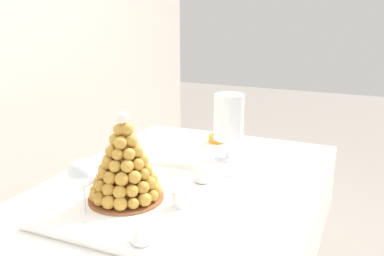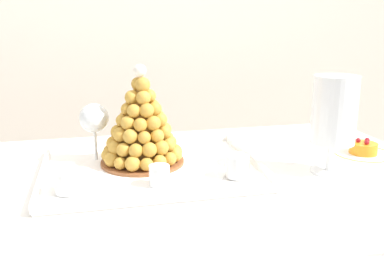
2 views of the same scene
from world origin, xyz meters
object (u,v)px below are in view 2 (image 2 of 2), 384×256
Objects in this scene: serving_tray at (152,169)px; dessert_cup_left at (67,183)px; croquembouche at (141,126)px; wine_glass at (94,120)px; macaron_goblet at (334,112)px; dessert_cup_centre at (237,167)px; fruit_tart_plate at (363,151)px; dessert_cup_mid_left at (159,176)px.

dessert_cup_left is at bearing -151.13° from serving_tray.
wine_glass is at bearing 154.73° from croquembouche.
dessert_cup_left is 0.22× the size of macaron_goblet.
dessert_cup_centre is at bearing -32.49° from wine_glass.
macaron_goblet is at bearing -0.68° from dessert_cup_centre.
wine_glass is (-0.12, 0.06, 0.01)m from croquembouche.
croquembouche is 0.50m from macaron_goblet.
fruit_tart_plate is (0.42, 0.10, -0.02)m from dessert_cup_centre.
croquembouche is 4.72× the size of dessert_cup_left.
serving_tray is 9.82× the size of dessert_cup_left.
dessert_cup_mid_left reaches higher than serving_tray.
dessert_cup_mid_left is 0.20m from dessert_cup_centre.
fruit_tart_plate is (0.62, 0.11, -0.02)m from dessert_cup_mid_left.
dessert_cup_mid_left is at bearing -58.03° from wine_glass.
macaron_goblet reaches higher than dessert_cup_left.
croquembouche is at bearing 41.00° from dessert_cup_left.
dessert_cup_centre is 0.43m from fruit_tart_plate.
dessert_cup_centre is 0.28m from macaron_goblet.
croquembouche is at bearing -25.27° from wine_glass.
croquembouche is 0.19m from dessert_cup_mid_left.
dessert_cup_left is 0.40m from dessert_cup_centre.
dessert_cup_left is 0.98× the size of dessert_cup_centre.
croquembouche is 0.13m from wine_glass.
serving_tray is at bearing 90.79° from dessert_cup_mid_left.
wine_glass is (-0.59, 0.22, -0.04)m from macaron_goblet.
dessert_cup_centre is (0.40, 0.01, 0.00)m from dessert_cup_left.
macaron_goblet is (0.47, -0.16, 0.05)m from croquembouche.
macaron_goblet is (0.45, 0.01, 0.13)m from dessert_cup_mid_left.
croquembouche is 4.65× the size of dessert_cup_centre.
croquembouche is 0.26m from dessert_cup_left.
fruit_tart_plate is (0.62, -0.01, 0.01)m from serving_tray.
macaron_goblet is at bearing 1.16° from dessert_cup_mid_left.
dessert_cup_centre is (0.20, -0.11, 0.03)m from serving_tray.
macaron_goblet reaches higher than fruit_tart_plate.
dessert_cup_centre is at bearing -36.11° from croquembouche.
dessert_cup_centre is at bearing 179.32° from macaron_goblet.
wine_glass is at bearing 121.97° from dessert_cup_mid_left.
wine_glass reaches higher than dessert_cup_centre.
dessert_cup_mid_left is at bearing -89.21° from serving_tray.
serving_tray is 0.62m from fruit_tart_plate.
croquembouche is 1.53× the size of fruit_tart_plate.
fruit_tart_plate is at bearing -8.52° from wine_glass.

